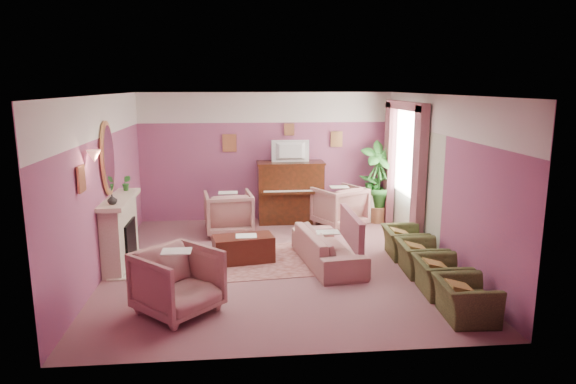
{
  "coord_description": "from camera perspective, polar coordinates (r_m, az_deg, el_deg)",
  "views": [
    {
      "loc": [
        -0.6,
        -8.19,
        2.96
      ],
      "look_at": [
        0.23,
        0.4,
        1.15
      ],
      "focal_mm": 32.0,
      "sensor_mm": 36.0,
      "label": 1
    }
  ],
  "objects": [
    {
      "name": "picture_rail_band",
      "position": [
        11.2,
        -2.46,
        9.37
      ],
      "size": [
        5.5,
        0.01,
        0.65
      ],
      "primitive_type": "cube",
      "color": "silver",
      "rests_on": "wall_back"
    },
    {
      "name": "floor",
      "position": [
        8.73,
        -1.24,
        -7.96
      ],
      "size": [
        5.5,
        6.0,
        0.01
      ],
      "primitive_type": "cube",
      "color": "#88575B",
      "rests_on": "ground"
    },
    {
      "name": "sofa",
      "position": [
        8.62,
        4.42,
        -5.5
      ],
      "size": [
        0.64,
        1.93,
        0.78
      ],
      "primitive_type": "imported",
      "color": "#A8766F",
      "rests_on": "floor"
    },
    {
      "name": "window_blind",
      "position": [
        10.36,
        13.16,
        4.57
      ],
      "size": [
        0.03,
        1.4,
        1.8
      ],
      "primitive_type": "cube",
      "color": "beige",
      "rests_on": "wall_right"
    },
    {
      "name": "floral_armchair_right",
      "position": [
        10.91,
        5.69,
        -1.35
      ],
      "size": [
        0.92,
        0.92,
        0.96
      ],
      "primitive_type": "imported",
      "color": "#A8766F",
      "rests_on": "floor"
    },
    {
      "name": "side_plant_big",
      "position": [
        11.39,
        9.08,
        1.14
      ],
      "size": [
        0.3,
        0.3,
        0.34
      ],
      "primitive_type": "imported",
      "color": "#2B7529",
      "rests_on": "side_table"
    },
    {
      "name": "table_paper",
      "position": [
        8.72,
        -4.67,
        -4.87
      ],
      "size": [
        0.35,
        0.28,
        0.01
      ],
      "primitive_type": "cube",
      "color": "white",
      "rests_on": "coffee_table"
    },
    {
      "name": "ceiling",
      "position": [
        8.21,
        -1.33,
        10.75
      ],
      "size": [
        5.5,
        6.0,
        0.01
      ],
      "primitive_type": "cube",
      "color": "silver",
      "rests_on": "wall_back"
    },
    {
      "name": "wall_left",
      "position": [
        8.61,
        -19.87,
        0.71
      ],
      "size": [
        0.02,
        6.0,
        2.8
      ],
      "primitive_type": "cube",
      "color": "#7A4472",
      "rests_on": "floor"
    },
    {
      "name": "olive_chair_a",
      "position": [
        7.05,
        19.14,
        -10.61
      ],
      "size": [
        0.56,
        0.79,
        0.69
      ],
      "primitive_type": "imported",
      "color": "#495128",
      "rests_on": "floor"
    },
    {
      "name": "stripe_panel",
      "position": [
        10.23,
        13.63,
        0.91
      ],
      "size": [
        0.01,
        3.0,
        2.15
      ],
      "primitive_type": "cube",
      "color": "beige",
      "rests_on": "wall_right"
    },
    {
      "name": "print_back_mid",
      "position": [
        11.24,
        0.13,
        6.96
      ],
      "size": [
        0.22,
        0.03,
        0.26
      ],
      "primitive_type": "cube",
      "color": "#DFA25D",
      "rests_on": "wall_back"
    },
    {
      "name": "wall_back",
      "position": [
        11.31,
        -2.41,
        3.92
      ],
      "size": [
        5.5,
        0.02,
        2.8
      ],
      "primitive_type": "cube",
      "color": "#7A4472",
      "rests_on": "floor"
    },
    {
      "name": "hearth",
      "position": [
        9.07,
        -16.72,
        -7.63
      ],
      "size": [
        0.55,
        1.5,
        0.02
      ],
      "primitive_type": "cube",
      "color": "beige",
      "rests_on": "floor"
    },
    {
      "name": "floral_armchair_front",
      "position": [
        6.93,
        -12.15,
        -9.37
      ],
      "size": [
        0.92,
        0.92,
        0.96
      ],
      "primitive_type": "imported",
      "color": "#A8766F",
      "rests_on": "floor"
    },
    {
      "name": "mantel_vase",
      "position": [
        8.31,
        -18.95,
        -0.8
      ],
      "size": [
        0.16,
        0.16,
        0.16
      ],
      "primitive_type": "imported",
      "color": "silver",
      "rests_on": "mantel_shelf"
    },
    {
      "name": "sofa_throw",
      "position": [
        8.64,
        7.07,
        -4.07
      ],
      "size": [
        0.1,
        1.46,
        0.54
      ],
      "primitive_type": "cube",
      "color": "#894D57",
      "rests_on": "sofa"
    },
    {
      "name": "olive_chair_b",
      "position": [
        7.75,
        16.62,
        -8.39
      ],
      "size": [
        0.56,
        0.79,
        0.69
      ],
      "primitive_type": "imported",
      "color": "#495128",
      "rests_on": "floor"
    },
    {
      "name": "fireplace_inset",
      "position": [
        8.97,
        -17.5,
        -5.28
      ],
      "size": [
        0.18,
        0.72,
        0.68
      ],
      "primitive_type": "cube",
      "color": "black",
      "rests_on": "floor"
    },
    {
      "name": "olive_chair_d",
      "position": [
        9.2,
        12.82,
        -4.95
      ],
      "size": [
        0.56,
        0.79,
        0.69
      ],
      "primitive_type": "imported",
      "color": "#495128",
      "rests_on": "floor"
    },
    {
      "name": "olive_chair_c",
      "position": [
        8.47,
        14.55,
        -6.53
      ],
      "size": [
        0.56,
        0.79,
        0.69
      ],
      "primitive_type": "imported",
      "color": "#495128",
      "rests_on": "floor"
    },
    {
      "name": "print_back_right",
      "position": [
        11.41,
        5.41,
        5.87
      ],
      "size": [
        0.26,
        0.03,
        0.34
      ],
      "primitive_type": "cube",
      "color": "#DFA25D",
      "rests_on": "wall_back"
    },
    {
      "name": "piano_keyshelf",
      "position": [
        10.81,
        0.46,
        -0.1
      ],
      "size": [
        1.3,
        0.12,
        0.06
      ],
      "primitive_type": "cube",
      "color": "#3C1B0D",
      "rests_on": "piano"
    },
    {
      "name": "floral_armchair_left",
      "position": [
        10.36,
        -6.63,
        -2.08
      ],
      "size": [
        0.92,
        0.92,
        0.96
      ],
      "primitive_type": "imported",
      "color": "#A8766F",
      "rests_on": "floor"
    },
    {
      "name": "mirror_glass",
      "position": [
        8.72,
        -19.26,
        3.56
      ],
      "size": [
        0.01,
        0.6,
        1.06
      ],
      "primitive_type": "ellipsoid",
      "color": "silver",
      "rests_on": "wall_left"
    },
    {
      "name": "mirror_frame",
      "position": [
        8.72,
        -19.42,
        3.55
      ],
      "size": [
        0.04,
        0.72,
        1.2
      ],
      "primitive_type": "ellipsoid",
      "color": "#DFA25D",
      "rests_on": "wall_left"
    },
    {
      "name": "palm_plant",
      "position": [
        11.22,
        9.97,
        1.93
      ],
      "size": [
        0.76,
        0.76,
        1.44
      ],
      "primitive_type": "imported",
      "color": "#2B7529",
      "rests_on": "palm_pot"
    },
    {
      "name": "wall_front",
      "position": [
        5.45,
        1.06,
        -4.75
      ],
      "size": [
        5.5,
        0.02,
        2.8
      ],
      "primitive_type": "cube",
      "color": "#7A4472",
      "rests_on": "floor"
    },
    {
      "name": "curtain_left",
      "position": [
        9.53,
        14.34,
        1.46
      ],
      "size": [
        0.16,
        0.34,
        2.6
      ],
      "primitive_type": "cube",
      "color": "#894D57",
      "rests_on": "floor"
    },
    {
      "name": "side_plant_small",
      "position": [
        11.33,
        9.79,
        0.9
      ],
      "size": [
        0.16,
        0.16,
        0.28
      ],
      "primitive_type": "imported",
      "color": "#2B7529",
      "rests_on": "side_table"
    },
    {
      "name": "area_rug",
      "position": [
        8.84,
        -4.64,
        -7.69
      ],
      "size": [
        2.66,
        2.03,
        0.01
      ],
      "primitive_type": "cube",
      "rotation": [
        0.0,
        0.0,
        0.1
      ],
      "color": "#9B5E5A",
      "rests_on": "floor"
    },
    {
      "name": "side_table",
      "position": [
        11.5,
        9.0,
        -1.41
      ],
      "size": [
        0.52,
        0.52,
        0.7
      ],
      "primitive_type": "cylinder",
      "color": "white",
      "rests_on": "floor"
    },
    {
      "name": "print_back_left",
      "position": [
        11.22,
        -6.52,
        5.44
      ],
      "size": [
        0.3,
        0.03,
        0.38
      ],
      "primitive_type": "cube",
      "color": "#DFA25D",
      "rests_on": "wall_back"
    },
    {
      "name": "fireplace_surround",
      "position": [
        8.95,
        -18.18,
        -4.36
      ],
      "size": [
        0.3,
        1.4,
        1.1
      ],
      "primitive_type": "cube",
      "color": "beige",
      "rests_on": "floor"
    },
    {
      "name": "fire_ember",
      "position": [
        9.01,
        -17.17,
        -6.38
      ],
      "size": [
        0.06,
        0.54,
        0.1
      ],
      "primitive_type": "cube",
      "color": "orange",
      "rests_on": "floor"
    },
    {
      "name": "palm_pot",
      "position": [
        11.41,
        9.81,
        -2.48
      ],
      "size": [
        0.34,
        0.34,
        0.34
      ],
      "primitive_type": "cylinder",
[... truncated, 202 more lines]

